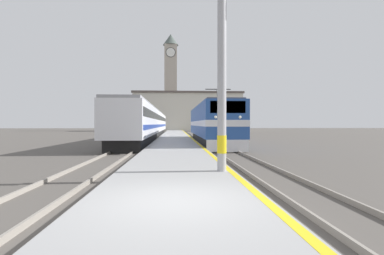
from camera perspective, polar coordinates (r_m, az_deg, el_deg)
ground_plane at (r=36.25m, az=-3.23°, el=-2.36°), size 200.00×200.00×0.00m
platform at (r=31.25m, az=-3.22°, el=-2.53°), size 3.98×140.00×0.35m
rail_track_near at (r=31.45m, az=3.01°, el=-2.77°), size 2.84×140.00×0.16m
rail_track_far at (r=31.45m, az=-9.59°, el=-2.78°), size 2.83×140.00×0.16m
locomotive_train at (r=28.47m, az=3.66°, el=0.67°), size 2.92×18.20×4.73m
passenger_train at (r=41.68m, az=-8.03°, el=0.81°), size 2.92×45.99×3.73m
catenary_mast at (r=10.28m, az=6.00°, el=11.93°), size 2.18×0.32×7.35m
clock_tower at (r=86.88m, az=-4.07°, el=9.06°), size 4.39×4.39×27.62m
station_building at (r=79.91m, az=-0.80°, el=3.05°), size 28.96×7.35×10.38m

